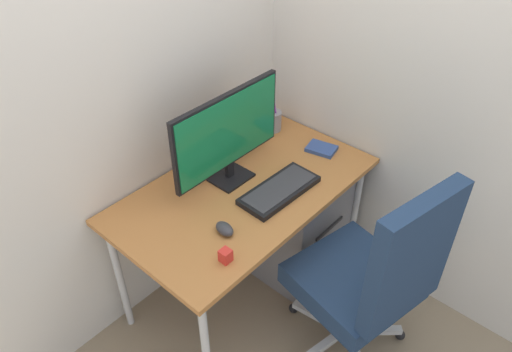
% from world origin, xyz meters
% --- Properties ---
extents(ground_plane, '(8.00, 8.00, 0.00)m').
position_xyz_m(ground_plane, '(0.00, 0.00, 0.00)').
color(ground_plane, gray).
extents(wall_back, '(2.63, 0.04, 2.80)m').
position_xyz_m(wall_back, '(0.00, 0.38, 1.40)').
color(wall_back, silver).
rests_on(wall_back, ground_plane).
extents(wall_side_right, '(0.04, 2.11, 2.80)m').
position_xyz_m(wall_side_right, '(0.64, -0.20, 1.40)').
color(wall_side_right, silver).
rests_on(wall_side_right, ground_plane).
extents(desk, '(1.22, 0.70, 0.71)m').
position_xyz_m(desk, '(0.00, 0.00, 0.65)').
color(desk, '#B27038').
rests_on(desk, ground_plane).
extents(office_chair, '(0.59, 0.62, 1.07)m').
position_xyz_m(office_chair, '(0.07, -0.66, 0.55)').
color(office_chair, black).
rests_on(office_chair, ground_plane).
extents(filing_cabinet, '(0.45, 0.49, 0.58)m').
position_xyz_m(filing_cabinet, '(0.32, -0.04, 0.29)').
color(filing_cabinet, slate).
rests_on(filing_cabinet, ground_plane).
extents(monitor, '(0.62, 0.15, 0.44)m').
position_xyz_m(monitor, '(0.01, 0.10, 0.96)').
color(monitor, black).
rests_on(monitor, desk).
extents(keyboard, '(0.40, 0.18, 0.03)m').
position_xyz_m(keyboard, '(0.08, -0.14, 0.73)').
color(keyboard, black).
rests_on(keyboard, desk).
extents(mouse, '(0.07, 0.10, 0.04)m').
position_xyz_m(mouse, '(-0.27, -0.14, 0.73)').
color(mouse, '#333338').
rests_on(mouse, desk).
extents(pen_holder, '(0.09, 0.09, 0.18)m').
position_xyz_m(pen_holder, '(0.47, 0.22, 0.77)').
color(pen_holder, gray).
rests_on(pen_holder, desk).
extents(notebook, '(0.13, 0.16, 0.02)m').
position_xyz_m(notebook, '(0.48, -0.09, 0.72)').
color(notebook, '#334C8C').
rests_on(notebook, desk).
extents(desk_clamp_accessory, '(0.04, 0.04, 0.05)m').
position_xyz_m(desk_clamp_accessory, '(-0.38, -0.25, 0.74)').
color(desk_clamp_accessory, red).
rests_on(desk_clamp_accessory, desk).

